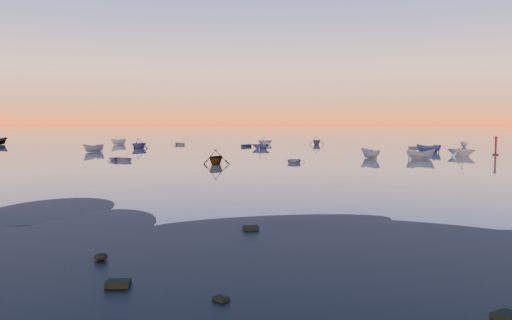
{
  "coord_description": "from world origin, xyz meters",
  "views": [
    {
      "loc": [
        -1.3,
        -26.47,
        5.18
      ],
      "look_at": [
        -2.92,
        28.0,
        0.88
      ],
      "focal_mm": 35.0,
      "sensor_mm": 36.0,
      "label": 1
    }
  ],
  "objects": [
    {
      "name": "moored_fleet",
      "position": [
        0.0,
        53.0,
        0.0
      ],
      "size": [
        124.0,
        58.0,
        1.2
      ],
      "primitive_type": null,
      "color": "beige",
      "rests_on": "ground"
    },
    {
      "name": "ground",
      "position": [
        0.0,
        100.0,
        0.0
      ],
      "size": [
        600.0,
        600.0,
        0.0
      ],
      "primitive_type": "plane",
      "color": "#625952",
      "rests_on": "ground"
    },
    {
      "name": "channel_marker",
      "position": [
        32.68,
        49.76,
        1.22
      ],
      "size": [
        0.87,
        0.87,
        3.09
      ],
      "color": "#4C1310",
      "rests_on": "ground"
    },
    {
      "name": "mud_lobes",
      "position": [
        0.0,
        -1.0,
        0.01
      ],
      "size": [
        140.0,
        6.0,
        0.07
      ],
      "primitive_type": null,
      "color": "black",
      "rests_on": "ground"
    },
    {
      "name": "boat_near_left",
      "position": [
        -20.55,
        37.18,
        0.0
      ],
      "size": [
        3.41,
        4.06,
        0.95
      ],
      "primitive_type": "imported",
      "rotation": [
        0.0,
        0.0,
        0.99
      ],
      "color": "gray",
      "rests_on": "ground"
    },
    {
      "name": "boat_near_center",
      "position": [
        18.95,
        41.29,
        0.0
      ],
      "size": [
        1.68,
        3.87,
        1.33
      ],
      "primitive_type": "imported",
      "rotation": [
        0.0,
        0.0,
        1.58
      ],
      "color": "gray",
      "rests_on": "ground"
    }
  ]
}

